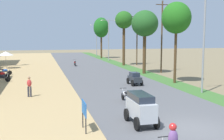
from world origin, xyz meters
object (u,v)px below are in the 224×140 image
(median_tree_fourth, at_px, (101,28))
(parked_motorbike_fifth, at_px, (4,71))
(median_tree_nearest, at_px, (176,18))
(utility_pole_far, at_px, (162,36))
(parked_motorbike_fourth, at_px, (2,74))
(streetlamp_near, at_px, (204,35))
(median_tree_second, at_px, (145,24))
(utility_pole_near, at_px, (137,38))
(parked_motorbike_third, at_px, (2,77))
(vendor_umbrella, at_px, (6,53))
(car_hatchback_charcoal, at_px, (135,78))
(streetlamp_mid, at_px, (109,37))
(median_tree_third, at_px, (124,21))
(car_van_silver, at_px, (141,107))
(streetlamp_far, at_px, (97,38))
(motorbike_ahead_second, at_px, (125,95))
(pedestrian_on_shoulder, at_px, (29,86))
(motorbike_ahead_third, at_px, (75,63))

(median_tree_fourth, bearing_deg, parked_motorbike_fifth, -126.31)
(median_tree_nearest, height_order, utility_pole_far, utility_pole_far)
(parked_motorbike_fourth, bearing_deg, streetlamp_near, -35.89)
(median_tree_second, distance_m, streetlamp_near, 12.88)
(median_tree_fourth, bearing_deg, parked_motorbike_fourth, -123.08)
(median_tree_nearest, bearing_deg, utility_pole_near, 82.47)
(parked_motorbike_third, xyz_separation_m, median_tree_second, (16.86, 2.66, 5.79))
(parked_motorbike_fifth, bearing_deg, median_tree_second, -9.26)
(vendor_umbrella, xyz_separation_m, car_hatchback_charcoal, (13.85, -18.25, -1.56))
(parked_motorbike_fifth, distance_m, streetlamp_mid, 25.07)
(median_tree_third, bearing_deg, median_tree_second, -92.46)
(parked_motorbike_fourth, height_order, car_van_silver, car_van_silver)
(parked_motorbike_third, distance_m, streetlamp_far, 39.17)
(parked_motorbike_fifth, height_order, streetlamp_near, streetlamp_near)
(streetlamp_mid, xyz_separation_m, motorbike_ahead_second, (-7.30, -34.70, -4.13))
(vendor_umbrella, distance_m, car_hatchback_charcoal, 22.96)
(car_van_silver, xyz_separation_m, motorbike_ahead_second, (0.73, 5.16, -0.45))
(streetlamp_far, bearing_deg, car_hatchback_charcoal, -96.09)
(motorbike_ahead_second, bearing_deg, utility_pole_far, 57.18)
(car_hatchback_charcoal, bearing_deg, utility_pole_far, 51.54)
(vendor_umbrella, distance_m, utility_pole_near, 20.81)
(median_tree_third, distance_m, utility_pole_far, 10.52)
(parked_motorbike_third, bearing_deg, streetlamp_near, -30.62)
(median_tree_second, bearing_deg, streetlamp_near, -88.77)
(streetlamp_near, height_order, streetlamp_mid, streetlamp_near)
(parked_motorbike_fifth, distance_m, streetlamp_near, 23.83)
(parked_motorbike_fifth, xyz_separation_m, streetlamp_near, (17.49, -15.60, 4.31))
(vendor_umbrella, relative_size, median_tree_third, 0.29)
(median_tree_second, height_order, utility_pole_near, utility_pole_near)
(parked_motorbike_third, xyz_separation_m, median_tree_fourth, (17.00, 29.09, 6.13))
(parked_motorbike_fifth, xyz_separation_m, median_tree_nearest, (17.61, -10.44, 6.04))
(median_tree_fourth, bearing_deg, median_tree_nearest, -89.58)
(parked_motorbike_fourth, xyz_separation_m, median_tree_nearest, (17.58, -7.46, 6.04))
(motorbike_ahead_second, bearing_deg, streetlamp_near, 12.52)
(parked_motorbike_fifth, distance_m, utility_pole_far, 20.41)
(vendor_umbrella, xyz_separation_m, median_tree_second, (17.87, -10.43, 4.04))
(vendor_umbrella, relative_size, utility_pole_far, 0.27)
(median_tree_third, height_order, median_tree_fourth, median_tree_fourth)
(parked_motorbike_third, relative_size, vendor_umbrella, 0.71)
(vendor_umbrella, xyz_separation_m, pedestrian_on_shoulder, (4.08, -21.30, -1.34))
(streetlamp_mid, relative_size, motorbike_ahead_third, 4.49)
(vendor_umbrella, distance_m, car_van_silver, 31.70)
(parked_motorbike_third, xyz_separation_m, motorbike_ahead_third, (9.33, 13.99, 0.02))
(median_tree_second, height_order, utility_pole_far, utility_pole_far)
(median_tree_nearest, distance_m, median_tree_third, 18.17)
(parked_motorbike_fifth, distance_m, car_hatchback_charcoal, 16.95)
(pedestrian_on_shoulder, height_order, median_tree_second, median_tree_second)
(median_tree_nearest, xyz_separation_m, motorbike_ahead_second, (-7.42, -6.79, -6.02))
(median_tree_fourth, height_order, motorbike_ahead_second, median_tree_fourth)
(parked_motorbike_fourth, bearing_deg, parked_motorbike_third, -82.58)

